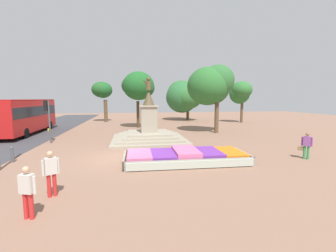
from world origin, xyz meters
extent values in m
plane|color=#8C6651|center=(0.00, 0.00, 0.00)|extent=(86.20, 86.20, 0.00)
cube|color=#38281C|center=(3.63, -1.23, 0.21)|extent=(6.58, 2.67, 0.42)
cube|color=gray|center=(3.59, -2.53, 0.23)|extent=(6.72, 0.28, 0.46)
cube|color=gray|center=(3.66, 0.07, 0.23)|extent=(6.72, 0.28, 0.46)
cube|color=gray|center=(0.32, -1.14, 0.23)|extent=(0.17, 2.70, 0.46)
cube|color=gray|center=(6.94, -1.31, 0.23)|extent=(0.17, 2.70, 0.46)
cube|color=#D86699|center=(1.10, -1.16, 0.49)|extent=(1.32, 2.33, 0.14)
cube|color=#72339E|center=(2.36, -1.19, 0.48)|extent=(1.32, 2.33, 0.13)
cube|color=#D86699|center=(3.63, -1.23, 0.55)|extent=(1.32, 2.33, 0.27)
cube|color=#72339E|center=(4.89, -1.26, 0.50)|extent=(1.32, 2.33, 0.16)
cube|color=orange|center=(6.15, -1.29, 0.47)|extent=(1.32, 2.33, 0.10)
cube|color=#B2BCAD|center=(3.59, -2.58, 0.23)|extent=(6.39, 0.37, 0.38)
cube|color=gray|center=(2.14, 5.47, 0.09)|extent=(5.96, 5.96, 0.17)
cube|color=gray|center=(2.14, 5.47, 0.26)|extent=(5.11, 5.11, 0.17)
cube|color=gray|center=(2.14, 5.47, 0.43)|extent=(4.27, 4.27, 0.17)
cube|color=#A09681|center=(2.14, 5.47, 0.60)|extent=(3.42, 3.42, 0.17)
cube|color=#9E937F|center=(2.14, 5.47, 1.73)|extent=(1.28, 1.28, 2.09)
cube|color=#9E937F|center=(2.14, 5.47, 2.84)|extent=(1.51, 1.51, 0.12)
cone|color=brown|center=(2.14, 5.47, 3.51)|extent=(0.96, 0.96, 1.24)
cylinder|color=brown|center=(2.14, 5.47, 4.49)|extent=(0.41, 0.41, 0.72)
sphere|color=brown|center=(2.14, 5.47, 5.01)|extent=(0.31, 0.31, 0.31)
cylinder|color=brown|center=(1.92, 5.34, 4.64)|extent=(0.46, 0.33, 0.60)
cylinder|color=#4C5156|center=(-5.50, 5.51, 1.65)|extent=(0.12, 0.12, 3.30)
cube|color=black|center=(-5.70, 5.51, 2.90)|extent=(0.24, 0.28, 0.80)
cylinder|color=#4B0808|center=(-5.84, 5.51, 3.17)|extent=(0.03, 0.14, 0.14)
cylinder|color=#543E08|center=(-5.84, 5.51, 2.90)|extent=(0.03, 0.14, 0.14)
cylinder|color=green|center=(-5.84, 5.51, 2.63)|extent=(0.03, 0.14, 0.14)
cube|color=gold|center=(-5.60, 5.51, 1.05)|extent=(0.10, 0.16, 0.20)
cube|color=red|center=(-9.54, 10.84, 1.80)|extent=(2.54, 9.94, 2.91)
cube|color=black|center=(-9.54, 10.84, 2.24)|extent=(2.56, 9.64, 0.93)
cube|color=#9F1414|center=(-9.54, 10.84, 3.31)|extent=(2.49, 9.74, 0.10)
cylinder|color=black|center=(-10.70, 14.07, 0.45)|extent=(0.28, 0.90, 0.90)
cylinder|color=black|center=(-8.38, 14.07, 0.45)|extent=(0.28, 0.90, 0.90)
cylinder|color=black|center=(-8.39, 8.11, 0.45)|extent=(0.28, 0.90, 0.90)
cylinder|color=#338C4C|center=(10.60, -1.95, 0.38)|extent=(0.13, 0.13, 0.77)
cylinder|color=#338C4C|center=(10.47, -1.82, 0.38)|extent=(0.13, 0.13, 0.77)
cube|color=#8C4C99|center=(10.53, -1.88, 1.04)|extent=(0.43, 0.42, 0.54)
cylinder|color=#8C4C99|center=(10.71, -2.05, 1.01)|extent=(0.09, 0.09, 0.52)
cylinder|color=#8C4C99|center=(10.36, -1.72, 1.01)|extent=(0.09, 0.09, 0.52)
sphere|color=#8C664C|center=(10.53, -1.88, 1.44)|extent=(0.20, 0.20, 0.20)
cube|color=olive|center=(10.32, -1.67, 0.58)|extent=(0.28, 0.28, 0.22)
cylinder|color=red|center=(-2.02, -4.77, 0.41)|extent=(0.13, 0.13, 0.82)
cylinder|color=red|center=(-2.18, -4.85, 0.41)|extent=(0.13, 0.13, 0.82)
cube|color=beige|center=(-2.10, -4.81, 1.11)|extent=(0.44, 0.37, 0.58)
cylinder|color=beige|center=(-1.88, -4.70, 1.08)|extent=(0.09, 0.09, 0.55)
cylinder|color=beige|center=(-2.31, -4.92, 1.08)|extent=(0.09, 0.09, 0.55)
sphere|color=tan|center=(-2.10, -4.81, 1.54)|extent=(0.21, 0.21, 0.21)
cylinder|color=red|center=(-2.33, -6.25, 0.39)|extent=(0.13, 0.13, 0.77)
cylinder|color=red|center=(-2.16, -6.31, 0.39)|extent=(0.13, 0.13, 0.77)
cube|color=beige|center=(-2.25, -6.28, 1.05)|extent=(0.43, 0.33, 0.55)
cylinder|color=beige|center=(-2.48, -6.21, 1.02)|extent=(0.09, 0.09, 0.52)
cylinder|color=beige|center=(-2.02, -6.36, 1.02)|extent=(0.09, 0.09, 0.52)
sphere|color=tan|center=(-2.25, -6.28, 1.45)|extent=(0.20, 0.20, 0.20)
cylinder|color=#4C5156|center=(-5.69, 0.14, 0.38)|extent=(0.15, 0.15, 0.75)
sphere|color=#4C5156|center=(-5.69, 0.14, 0.79)|extent=(0.16, 0.16, 0.16)
cylinder|color=#4C3823|center=(1.55, 14.00, 1.58)|extent=(0.35, 0.35, 3.15)
ellipsoid|color=#25592C|center=(1.07, 14.31, 4.97)|extent=(2.81, 2.95, 2.40)
ellipsoid|color=#205E27|center=(1.63, 13.52, 4.90)|extent=(3.60, 3.55, 3.28)
ellipsoid|color=#225A2B|center=(1.83, 13.54, 4.70)|extent=(3.33, 3.22, 2.56)
cylinder|color=brown|center=(16.53, 17.29, 1.56)|extent=(0.38, 0.38, 3.13)
ellipsoid|color=#2D6B2F|center=(16.15, 17.41, 4.17)|extent=(2.93, 2.56, 2.91)
ellipsoid|color=#306E33|center=(16.26, 17.08, 4.68)|extent=(2.91, 3.11, 2.45)
cylinder|color=#4C3823|center=(9.71, 21.95, 1.02)|extent=(0.44, 0.44, 2.04)
ellipsoid|color=#30682F|center=(8.89, 22.93, 4.44)|extent=(4.46, 4.04, 3.88)
ellipsoid|color=#316B31|center=(9.54, 21.21, 3.71)|extent=(4.50, 3.93, 3.74)
ellipsoid|color=#2C6936|center=(8.83, 22.35, 3.66)|extent=(5.10, 5.46, 4.94)
cylinder|color=brown|center=(-2.98, 21.49, 1.63)|extent=(0.52, 0.52, 3.26)
ellipsoid|color=#1F5B28|center=(-3.30, 21.76, 4.72)|extent=(2.71, 2.77, 2.36)
ellipsoid|color=#245A26|center=(-3.52, 21.81, 4.78)|extent=(2.85, 2.85, 2.33)
cylinder|color=brown|center=(9.22, 8.47, 1.68)|extent=(0.42, 0.42, 3.37)
ellipsoid|color=#2F6A34|center=(9.43, 8.83, 5.26)|extent=(3.26, 2.90, 3.13)
ellipsoid|color=#2D6C2F|center=(8.47, 9.26, 4.71)|extent=(4.11, 4.48, 3.87)
ellipsoid|color=#2A6830|center=(8.91, 9.19, 4.70)|extent=(3.76, 3.28, 3.71)
camera|label=1|loc=(0.69, -12.94, 3.43)|focal=24.00mm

